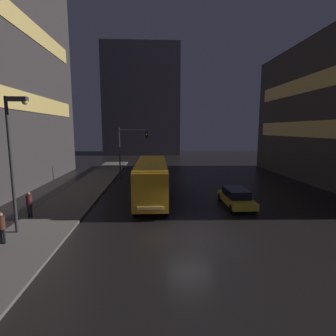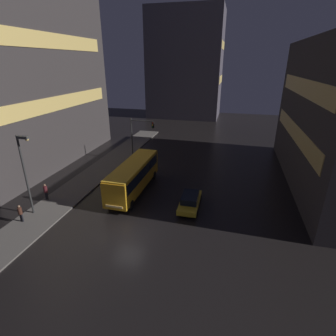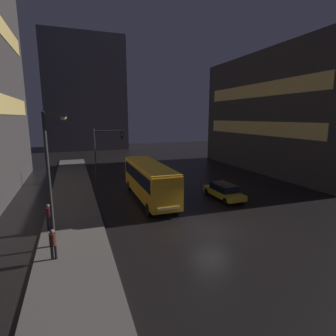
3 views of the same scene
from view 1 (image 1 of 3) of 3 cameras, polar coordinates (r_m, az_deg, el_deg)
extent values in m
plane|color=black|center=(15.64, 4.85, -14.48)|extent=(120.00, 120.00, 0.00)
cube|color=#56514C|center=(25.97, -18.52, -5.40)|extent=(4.00, 48.00, 0.15)
cube|color=#EAC66B|center=(30.85, -27.26, 12.42)|extent=(0.24, 21.79, 1.80)
cube|color=#EAC66B|center=(32.32, -28.23, 25.46)|extent=(0.24, 21.79, 1.80)
cube|color=#EAC66B|center=(34.13, 27.47, 7.52)|extent=(0.24, 22.39, 1.80)
cube|color=#EAC66B|center=(34.49, 28.05, 15.84)|extent=(0.24, 22.39, 1.80)
cube|color=#423D47|center=(67.63, -5.66, 14.10)|extent=(18.00, 12.00, 25.65)
cube|color=#EAC66B|center=(67.56, 2.14, 11.35)|extent=(0.24, 10.20, 1.80)
cube|color=#EAC66B|center=(68.41, 2.17, 17.89)|extent=(0.24, 10.20, 1.80)
cube|color=orange|center=(22.27, -3.58, -2.43)|extent=(2.55, 10.43, 2.69)
cube|color=black|center=(22.17, -3.60, -0.93)|extent=(2.60, 9.60, 1.10)
cube|color=yellow|center=(22.05, -3.62, 1.20)|extent=(2.50, 10.22, 0.16)
cube|color=#F4CC72|center=(17.42, -3.90, -8.73)|extent=(1.72, 0.11, 0.20)
cylinder|color=black|center=(18.92, -0.31, -8.74)|extent=(0.26, 1.00, 1.00)
cylinder|color=black|center=(18.97, -7.23, -8.75)|extent=(0.26, 1.00, 1.00)
cylinder|color=black|center=(26.28, -0.92, -3.84)|extent=(0.26, 1.00, 1.00)
cylinder|color=black|center=(26.32, -5.86, -3.86)|extent=(0.26, 1.00, 1.00)
cube|color=gold|center=(21.65, 14.58, -6.66)|extent=(1.94, 4.74, 0.50)
cube|color=black|center=(21.52, 14.64, -5.22)|extent=(1.63, 2.61, 0.62)
cylinder|color=black|center=(20.51, 18.31, -8.33)|extent=(0.21, 0.64, 0.64)
cylinder|color=black|center=(19.94, 13.70, -8.61)|extent=(0.21, 0.64, 0.64)
cylinder|color=black|center=(23.49, 15.28, -6.08)|extent=(0.21, 0.64, 0.64)
cylinder|color=black|center=(23.00, 11.24, -6.25)|extent=(0.21, 0.64, 0.64)
cylinder|color=black|center=(16.61, -32.62, -12.42)|extent=(0.14, 0.14, 0.79)
cylinder|color=black|center=(16.52, -32.07, -12.48)|extent=(0.14, 0.14, 0.79)
cylinder|color=#422319|center=(16.34, -32.55, -10.05)|extent=(0.50, 0.50, 0.66)
sphere|color=#8C664C|center=(16.21, -32.67, -8.56)|extent=(0.22, 0.22, 0.22)
cylinder|color=black|center=(20.29, -28.08, -8.35)|extent=(0.14, 0.14, 0.85)
cylinder|color=black|center=(20.21, -27.61, -8.37)|extent=(0.14, 0.14, 0.85)
cylinder|color=#4C191E|center=(20.05, -27.99, -6.23)|extent=(0.47, 0.47, 0.71)
sphere|color=#8C664C|center=(19.95, -28.09, -4.94)|extent=(0.22, 0.22, 0.22)
cylinder|color=#2D2D2D|center=(32.05, -10.47, 3.01)|extent=(0.16, 0.16, 6.27)
cylinder|color=#2D2D2D|center=(31.74, -7.65, 8.15)|extent=(3.26, 0.12, 0.12)
cube|color=black|center=(31.65, -4.67, 7.29)|extent=(0.30, 0.24, 0.90)
sphere|color=#390706|center=(31.51, -4.68, 7.79)|extent=(0.18, 0.18, 0.18)
sphere|color=gold|center=(31.51, -4.67, 7.28)|extent=(0.18, 0.18, 0.18)
sphere|color=black|center=(31.52, -4.67, 6.77)|extent=(0.18, 0.18, 0.18)
cylinder|color=#2D2D2D|center=(17.12, -30.92, 0.26)|extent=(0.18, 0.18, 7.71)
cube|color=#383838|center=(16.80, -30.04, 12.89)|extent=(1.10, 0.36, 0.24)
sphere|color=#F4CC72|center=(16.61, -28.75, 12.53)|extent=(0.32, 0.32, 0.32)
camera|label=2|loc=(12.88, 110.14, 33.94)|focal=28.00mm
camera|label=3|loc=(6.87, -100.18, 11.21)|focal=28.00mm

